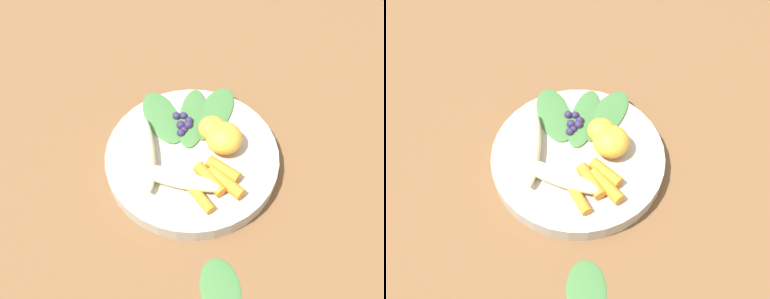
# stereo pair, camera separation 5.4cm
# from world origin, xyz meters

# --- Properties ---
(ground_plane) EXTENTS (2.40, 2.40, 0.00)m
(ground_plane) POSITION_xyz_m (0.00, 0.00, 0.00)
(ground_plane) COLOR brown
(bowl) EXTENTS (0.27, 0.27, 0.03)m
(bowl) POSITION_xyz_m (0.00, 0.00, 0.01)
(bowl) COLOR #B2AD9E
(bowl) RESTS_ON ground_plane
(banana_peeled_left) EXTENTS (0.14, 0.04, 0.03)m
(banana_peeled_left) POSITION_xyz_m (-0.01, -0.06, 0.04)
(banana_peeled_left) COLOR beige
(banana_peeled_left) RESTS_ON bowl
(banana_peeled_right) EXTENTS (0.06, 0.14, 0.03)m
(banana_peeled_right) POSITION_xyz_m (-0.07, -0.02, 0.04)
(banana_peeled_right) COLOR beige
(banana_peeled_right) RESTS_ON bowl
(orange_segment_near) EXTENTS (0.04, 0.04, 0.03)m
(orange_segment_near) POSITION_xyz_m (0.02, 0.04, 0.04)
(orange_segment_near) COLOR #F4A833
(orange_segment_near) RESTS_ON bowl
(orange_segment_far) EXTENTS (0.06, 0.06, 0.04)m
(orange_segment_far) POSITION_xyz_m (0.05, 0.02, 0.05)
(orange_segment_far) COLOR #F4A833
(orange_segment_far) RESTS_ON bowl
(carrot_front) EXTENTS (0.05, 0.05, 0.02)m
(carrot_front) POSITION_xyz_m (0.03, -0.08, 0.03)
(carrot_front) COLOR orange
(carrot_front) RESTS_ON bowl
(carrot_mid_left) EXTENTS (0.05, 0.05, 0.02)m
(carrot_mid_left) POSITION_xyz_m (0.03, -0.05, 0.04)
(carrot_mid_left) COLOR orange
(carrot_mid_left) RESTS_ON bowl
(carrot_mid_right) EXTENTS (0.06, 0.05, 0.02)m
(carrot_mid_right) POSITION_xyz_m (0.06, -0.05, 0.04)
(carrot_mid_right) COLOR orange
(carrot_mid_right) RESTS_ON bowl
(carrot_rear) EXTENTS (0.06, 0.04, 0.02)m
(carrot_rear) POSITION_xyz_m (0.05, -0.03, 0.04)
(carrot_rear) COLOR orange
(carrot_rear) RESTS_ON bowl
(blueberry_pile) EXTENTS (0.04, 0.05, 0.01)m
(blueberry_pile) POSITION_xyz_m (-0.02, 0.05, 0.03)
(blueberry_pile) COLOR #2D234C
(blueberry_pile) RESTS_ON bowl
(coconut_shred_patch) EXTENTS (0.05, 0.05, 0.00)m
(coconut_shred_patch) POSITION_xyz_m (-0.04, 0.07, 0.03)
(coconut_shred_patch) COLOR white
(coconut_shred_patch) RESTS_ON bowl
(kale_leaf_left) EXTENTS (0.08, 0.13, 0.01)m
(kale_leaf_left) POSITION_xyz_m (0.02, 0.08, 0.03)
(kale_leaf_left) COLOR #3D7038
(kale_leaf_left) RESTS_ON bowl
(kale_leaf_right) EXTENTS (0.05, 0.12, 0.01)m
(kale_leaf_right) POSITION_xyz_m (-0.01, 0.07, 0.03)
(kale_leaf_right) COLOR #3D7038
(kale_leaf_right) RESTS_ON bowl
(kale_leaf_rear) EXTENTS (0.11, 0.13, 0.01)m
(kale_leaf_rear) POSITION_xyz_m (-0.06, 0.06, 0.03)
(kale_leaf_rear) COLOR #3D7038
(kale_leaf_rear) RESTS_ON bowl
(kale_leaf_stray) EXTENTS (0.08, 0.10, 0.01)m
(kale_leaf_stray) POSITION_xyz_m (0.07, -0.19, 0.00)
(kale_leaf_stray) COLOR #3D7038
(kale_leaf_stray) RESTS_ON ground_plane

